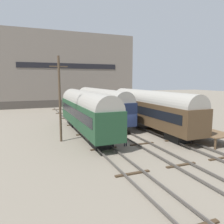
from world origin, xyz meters
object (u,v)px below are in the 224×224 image
object	(u,v)px
train_car_brown	(150,108)
person_worker	(126,136)
bench	(172,118)
train_car_green	(86,110)
utility_pole	(60,98)
train_car_navy	(101,103)

from	to	relation	value
train_car_brown	person_worker	xyz separation A→B (m)	(-5.89, -5.28, -1.93)
train_car_brown	bench	bearing A→B (deg)	-30.05
train_car_green	utility_pole	bearing A→B (deg)	-147.70
train_car_brown	person_worker	bearing A→B (deg)	-138.15
person_worker	utility_pole	size ratio (longest dim) A/B	0.19
train_car_brown	utility_pole	xyz separation A→B (m)	(-11.52, -1.22, 1.67)
train_car_green	person_worker	xyz separation A→B (m)	(2.32, -6.15, -1.94)
train_car_navy	person_worker	xyz separation A→B (m)	(-1.79, -12.89, -1.95)
train_car_brown	bench	distance (m)	3.09
bench	utility_pole	distance (m)	14.25
train_car_green	person_worker	world-z (taller)	train_car_green
bench	train_car_brown	bearing A→B (deg)	149.95
train_car_green	train_car_navy	xyz separation A→B (m)	(4.10, 6.75, 0.01)
train_car_navy	person_worker	bearing A→B (deg)	-97.88
bench	train_car_green	bearing A→B (deg)	167.95
train_car_green	person_worker	bearing A→B (deg)	-69.33
train_car_brown	train_car_green	bearing A→B (deg)	173.94
utility_pole	train_car_green	bearing A→B (deg)	32.30
bench	person_worker	distance (m)	9.18
train_car_green	bench	distance (m)	10.94
bench	train_car_navy	bearing A→B (deg)	125.87
train_car_navy	person_worker	distance (m)	13.16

